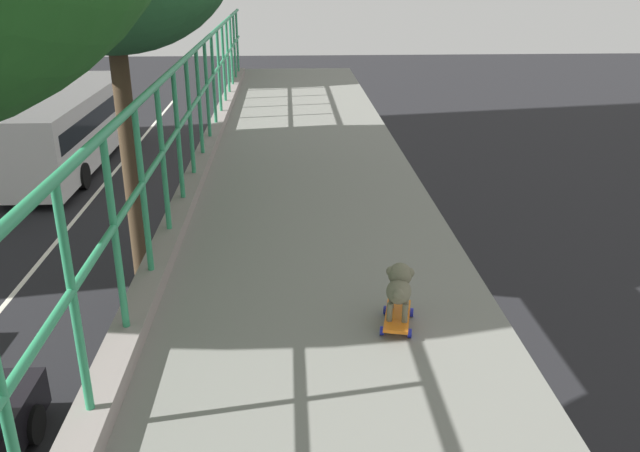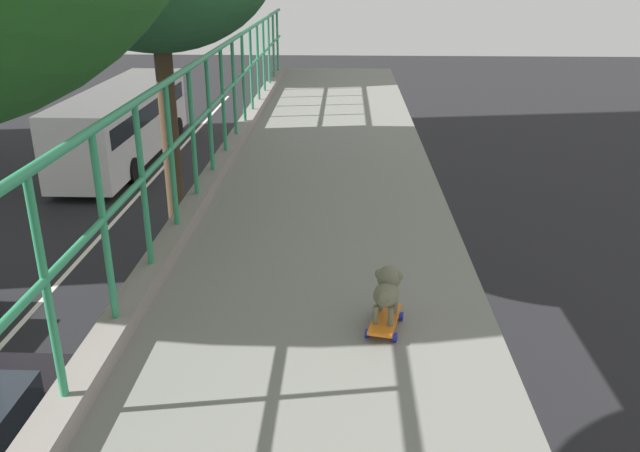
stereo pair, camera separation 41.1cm
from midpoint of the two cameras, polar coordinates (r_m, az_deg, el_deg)
The scene contains 3 objects.
city_bus at distance 27.99m, azimuth -16.43°, elevation 8.94°, with size 2.62×10.95×2.99m.
toy_skateboard at distance 4.26m, azimuth 8.51°, elevation -8.21°, with size 0.27×0.44×0.08m.
small_dog at distance 4.19m, azimuth 8.74°, elevation -5.46°, with size 0.22×0.36×0.32m.
Camera 2 is at (1.18, -0.34, 7.56)m, focal length 36.46 mm.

